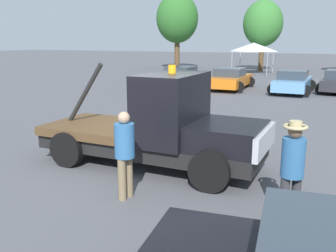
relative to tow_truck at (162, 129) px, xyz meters
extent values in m
plane|color=#545459|center=(-0.35, 0.01, -0.97)|extent=(160.00, 160.00, 0.00)
cube|color=black|center=(-0.35, 0.01, -0.44)|extent=(5.56, 1.95, 0.35)
cube|color=black|center=(1.64, -0.03, 0.01)|extent=(1.58, 1.77, 0.55)
cube|color=silver|center=(2.46, -0.04, -0.02)|extent=(0.15, 1.85, 0.50)
cube|color=black|center=(0.25, 0.00, 0.54)|extent=(1.25, 2.08, 1.61)
cube|color=brown|center=(-1.73, 0.03, -0.16)|extent=(2.80, 2.10, 0.22)
cylinder|color=black|center=(-2.27, 0.04, 0.73)|extent=(1.19, 0.14, 1.63)
cylinder|color=orange|center=(0.25, 0.00, 1.45)|extent=(0.18, 0.18, 0.20)
cylinder|color=black|center=(1.58, 0.95, -0.53)|extent=(0.88, 0.26, 0.88)
cylinder|color=black|center=(1.54, -1.00, -0.53)|extent=(0.88, 0.26, 0.88)
cylinder|color=black|center=(-2.13, 1.01, -0.53)|extent=(0.88, 0.26, 0.88)
cylinder|color=black|center=(-2.17, -0.94, -0.53)|extent=(0.88, 0.26, 0.88)
cylinder|color=black|center=(2.67, -3.60, -0.63)|extent=(0.68, 0.22, 0.68)
cylinder|color=#38383D|center=(3.13, -1.80, -0.55)|extent=(0.16, 0.16, 0.84)
cylinder|color=#38383D|center=(3.30, -1.67, -0.55)|extent=(0.16, 0.16, 0.84)
cylinder|color=teal|center=(3.21, -1.74, 0.20)|extent=(0.39, 0.39, 0.67)
sphere|color=brown|center=(3.21, -1.74, 0.65)|extent=(0.23, 0.23, 0.23)
torus|color=tan|center=(3.21, -1.74, 0.73)|extent=(0.40, 0.40, 0.06)
cylinder|color=tan|center=(3.21, -1.74, 0.78)|extent=(0.20, 0.20, 0.10)
cylinder|color=#847051|center=(0.14, -1.89, -0.55)|extent=(0.16, 0.16, 0.85)
cylinder|color=#847051|center=(0.11, -2.10, -0.55)|extent=(0.16, 0.16, 0.85)
cylinder|color=teal|center=(0.13, -2.00, 0.21)|extent=(0.39, 0.39, 0.67)
sphere|color=tan|center=(0.13, -2.00, 0.67)|extent=(0.23, 0.23, 0.23)
cube|color=maroon|center=(-5.66, 15.26, -0.43)|extent=(1.83, 4.73, 0.60)
cube|color=#333D47|center=(-5.67, 15.02, 0.12)|extent=(1.60, 1.99, 0.50)
cylinder|color=black|center=(-6.51, 16.87, -0.63)|extent=(0.68, 0.22, 0.68)
cylinder|color=black|center=(-4.80, 16.85, -0.63)|extent=(0.68, 0.22, 0.68)
cylinder|color=black|center=(-6.53, 13.66, -0.63)|extent=(0.68, 0.22, 0.68)
cylinder|color=black|center=(-4.82, 13.65, -0.63)|extent=(0.68, 0.22, 0.68)
cube|color=orange|center=(-2.37, 15.23, -0.43)|extent=(1.87, 4.55, 0.60)
cube|color=#333D47|center=(-2.37, 15.01, 0.12)|extent=(1.64, 1.91, 0.50)
cylinder|color=black|center=(-3.26, 16.78, -0.63)|extent=(0.68, 0.22, 0.68)
cylinder|color=black|center=(-1.48, 16.78, -0.63)|extent=(0.68, 0.22, 0.68)
cylinder|color=black|center=(-3.25, 13.68, -0.63)|extent=(0.68, 0.22, 0.68)
cylinder|color=black|center=(-1.48, 13.69, -0.63)|extent=(0.68, 0.22, 0.68)
cube|color=#669ED1|center=(1.42, 14.99, -0.43)|extent=(1.87, 4.31, 0.60)
cube|color=#333D47|center=(1.42, 14.78, 0.12)|extent=(1.60, 1.83, 0.50)
cylinder|color=black|center=(0.62, 16.46, -0.63)|extent=(0.68, 0.22, 0.68)
cylinder|color=black|center=(2.30, 16.42, -0.63)|extent=(0.68, 0.22, 0.68)
cylinder|color=black|center=(0.55, 13.56, -0.63)|extent=(0.68, 0.22, 0.68)
cylinder|color=black|center=(2.23, 13.52, -0.63)|extent=(0.68, 0.22, 0.68)
cylinder|color=black|center=(3.22, 17.90, -0.63)|extent=(0.68, 0.22, 0.68)
cylinder|color=black|center=(2.99, 15.00, -0.63)|extent=(0.68, 0.22, 0.68)
cylinder|color=#9E9EA3|center=(-4.91, 25.11, 0.03)|extent=(0.07, 0.07, 2.00)
cylinder|color=#9E9EA3|center=(-1.81, 25.11, 0.03)|extent=(0.07, 0.07, 2.00)
cylinder|color=#9E9EA3|center=(-4.91, 28.21, 0.03)|extent=(0.07, 0.07, 2.00)
cylinder|color=#9E9EA3|center=(-1.81, 28.21, 0.03)|extent=(0.07, 0.07, 2.00)
pyramid|color=white|center=(-3.36, 26.66, 1.42)|extent=(3.10, 3.10, 0.78)
cylinder|color=brown|center=(-11.74, 28.71, 0.37)|extent=(0.54, 0.54, 2.69)
ellipsoid|color=#2D6B28|center=(-11.74, 28.71, 4.21)|extent=(4.30, 4.30, 4.99)
cylinder|color=brown|center=(-3.23, 29.83, 0.22)|extent=(0.47, 0.47, 2.37)
ellipsoid|color=#387A33|center=(-3.23, 29.83, 3.61)|extent=(3.80, 3.80, 4.41)
camera|label=1|loc=(3.75, -7.99, 2.12)|focal=40.00mm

